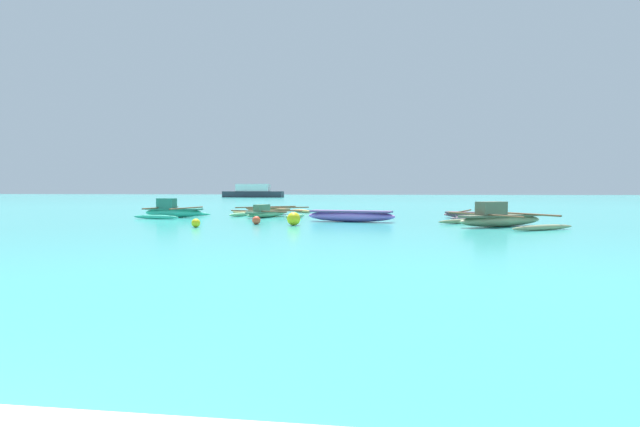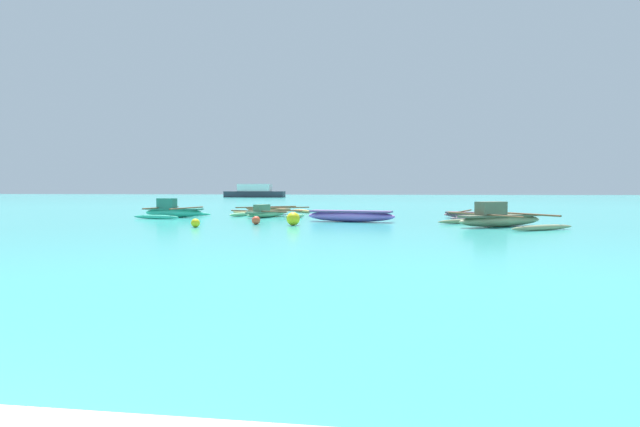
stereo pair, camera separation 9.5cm
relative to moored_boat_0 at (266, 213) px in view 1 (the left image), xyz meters
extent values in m
ellipsoid|color=#75BE84|center=(0.02, 0.05, -0.06)|extent=(1.66, 2.98, 0.32)
cube|color=#4D7555|center=(0.02, 0.05, 0.06)|extent=(1.54, 2.75, 0.08)
cube|color=#4D7555|center=(-0.13, -0.30, 0.27)|extent=(0.72, 0.95, 0.35)
cylinder|color=brown|center=(0.29, 0.67, 0.12)|extent=(3.19, 1.44, 0.07)
cylinder|color=brown|center=(-0.25, -0.58, 0.12)|extent=(3.19, 1.44, 0.07)
ellipsoid|color=#75BE84|center=(-1.56, 0.73, -0.12)|extent=(0.86, 1.64, 0.20)
ellipsoid|color=#75BE84|center=(1.60, -0.64, -0.12)|extent=(0.86, 1.64, 0.20)
ellipsoid|color=tan|center=(-0.58, 3.93, -0.05)|extent=(2.77, 3.18, 0.34)
cube|color=olive|center=(-0.58, 3.93, 0.08)|extent=(2.56, 2.94, 0.08)
cylinder|color=brown|center=(-0.06, 3.30, 0.14)|extent=(3.11, 2.57, 0.07)
cylinder|color=brown|center=(-1.10, 4.56, 0.14)|extent=(3.11, 2.57, 0.07)
ellipsoid|color=tan|center=(0.95, 5.19, -0.12)|extent=(1.68, 1.99, 0.20)
ellipsoid|color=tan|center=(-2.11, 2.67, -0.12)|extent=(1.68, 1.99, 0.20)
ellipsoid|color=#36BD99|center=(-4.65, -0.53, 0.01)|extent=(3.38, 1.05, 0.46)
cube|color=#2A7460|center=(-4.65, -0.53, 0.20)|extent=(3.11, 0.98, 0.08)
cube|color=#2A7460|center=(-5.06, -0.46, 0.49)|extent=(0.99, 0.60, 0.50)
cylinder|color=brown|center=(-3.90, -0.64, 0.26)|extent=(0.54, 3.02, 0.07)
cylinder|color=brown|center=(-5.39, -0.41, 0.26)|extent=(0.54, 3.02, 0.07)
ellipsoid|color=#36BD99|center=(-4.41, 0.98, -0.12)|extent=(2.49, 0.58, 0.20)
ellipsoid|color=#36BD99|center=(-4.88, -2.03, -0.12)|extent=(2.49, 0.58, 0.20)
ellipsoid|color=gray|center=(10.51, 0.48, -0.06)|extent=(3.49, 1.87, 0.32)
cube|color=#60464D|center=(10.51, 0.48, 0.06)|extent=(3.22, 1.75, 0.08)
cylinder|color=brown|center=(11.24, 0.22, 0.12)|extent=(1.40, 3.79, 0.07)
cylinder|color=brown|center=(9.79, 0.73, 0.12)|extent=(1.40, 3.79, 0.07)
ellipsoid|color=gray|center=(11.18, 2.36, -0.12)|extent=(1.89, 0.84, 0.20)
ellipsoid|color=gray|center=(9.85, -1.41, -0.12)|extent=(1.89, 0.84, 0.20)
ellipsoid|color=gray|center=(10.41, -4.72, 0.01)|extent=(3.72, 2.73, 0.46)
cube|color=#585C45|center=(10.41, -4.72, 0.20)|extent=(3.44, 2.54, 0.08)
cube|color=#585C45|center=(9.99, -4.99, 0.49)|extent=(1.24, 1.07, 0.50)
cylinder|color=brown|center=(11.17, -4.22, 0.26)|extent=(2.17, 3.28, 0.07)
cylinder|color=brown|center=(9.65, -5.21, 0.26)|extent=(2.17, 3.28, 0.07)
ellipsoid|color=gray|center=(9.36, -3.10, -0.12)|extent=(2.56, 1.76, 0.20)
ellipsoid|color=gray|center=(11.47, -6.34, -0.12)|extent=(2.56, 1.76, 0.20)
ellipsoid|color=#A96ED5|center=(4.51, -2.75, 0.03)|extent=(3.99, 1.49, 0.50)
cube|color=#694982|center=(4.51, -2.75, 0.24)|extent=(3.67, 1.40, 0.08)
sphere|color=yellow|center=(-1.02, -6.67, -0.05)|extent=(0.33, 0.33, 0.33)
sphere|color=yellow|center=(2.44, -5.25, 0.05)|extent=(0.53, 0.53, 0.53)
sphere|color=#E54C2D|center=(0.84, -4.93, -0.05)|extent=(0.34, 0.34, 0.34)
cube|color=#2D333D|center=(-16.24, 56.49, 0.29)|extent=(10.08, 2.22, 1.01)
cube|color=white|center=(-16.24, 56.49, 1.40)|extent=(5.54, 1.88, 1.21)
camera|label=1|loc=(6.12, -24.52, 1.23)|focal=28.00mm
camera|label=2|loc=(6.21, -24.51, 1.23)|focal=28.00mm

